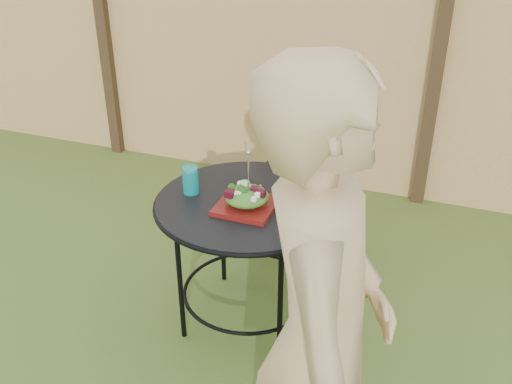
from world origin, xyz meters
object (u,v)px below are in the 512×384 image
patio_table (248,225)px  patio_chair (293,171)px  salad_plate (247,206)px  diner (320,345)px

patio_table → patio_chair: patio_chair is taller
patio_chair → salad_plate: size_ratio=3.52×
salad_plate → patio_table: bearing=106.7°
diner → salad_plate: diner is taller
patio_chair → salad_plate: (0.05, -0.90, 0.23)m
patio_table → salad_plate: bearing=-73.3°
salad_plate → diner: bearing=-57.2°
diner → salad_plate: size_ratio=6.52×
diner → patio_table: bearing=18.9°
patio_chair → patio_table: bearing=-88.3°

